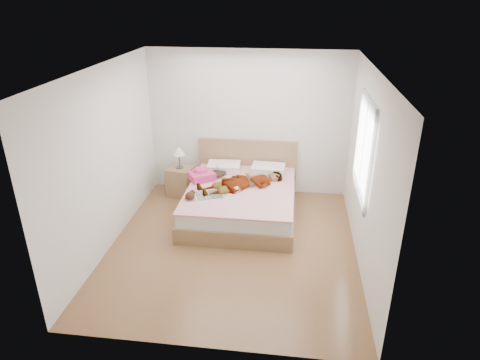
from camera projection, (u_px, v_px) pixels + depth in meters
The scene contains 11 objects.
ground at pixel (233, 246), 6.38m from camera, with size 4.00×4.00×0.00m, color #513319.
woman at pixel (243, 180), 7.07m from camera, with size 0.57×1.51×0.21m, color white.
hair at pixel (214, 171), 7.57m from camera, with size 0.46×0.56×0.08m, color black.
phone at pixel (217, 166), 7.46m from camera, with size 0.04×0.09×0.01m, color silver.
room_shell at pixel (364, 150), 5.83m from camera, with size 4.00×4.00×4.00m.
bed at pixel (241, 198), 7.20m from camera, with size 1.80×2.08×1.00m.
towel at pixel (201, 175), 7.31m from camera, with size 0.52×0.50×0.21m.
magazine at pixel (209, 195), 6.76m from camera, with size 0.53×0.44×0.03m.
coffee_mug at pixel (236, 189), 6.87m from camera, with size 0.12×0.10×0.09m.
plush_toy at pixel (190, 195), 6.64m from camera, with size 0.17×0.24×0.12m.
nightstand at pixel (180, 179), 7.84m from camera, with size 0.50×0.46×0.95m.
Camera 1 is at (0.80, -5.36, 3.51)m, focal length 32.00 mm.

